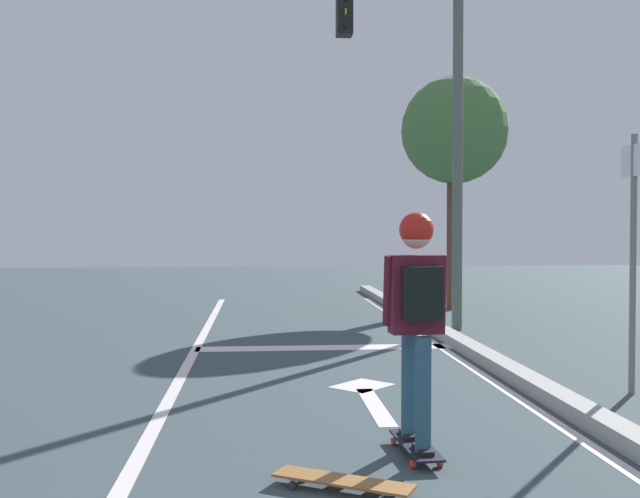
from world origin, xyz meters
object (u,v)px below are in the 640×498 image
skater (417,299)px  traffic_signal_mast (413,93)px  street_sign_post (633,226)px  spare_skateboard (343,481)px  skateboard (416,446)px  roadside_tree (455,133)px

skater → traffic_signal_mast: (1.26, 6.18, 2.56)m
traffic_signal_mast → street_sign_post: traffic_signal_mast is taller
spare_skateboard → traffic_signal_mast: (1.85, 6.82, 3.60)m
skateboard → traffic_signal_mast: (1.26, 6.16, 3.59)m
roadside_tree → skater: bearing=-106.5°
skater → street_sign_post: bearing=35.2°
street_sign_post → skater: bearing=-144.8°
skater → traffic_signal_mast: traffic_signal_mast is taller
skateboard → spare_skateboard: size_ratio=0.91×
skateboard → street_sign_post: (2.47, 1.72, 1.54)m
skateboard → street_sign_post: size_ratio=0.31×
skateboard → spare_skateboard: skateboard is taller
spare_skateboard → skater: bearing=47.6°
skater → spare_skateboard: bearing=-132.4°
skateboard → traffic_signal_mast: size_ratio=0.14×
street_sign_post → roadside_tree: bearing=87.9°
spare_skateboard → roadside_tree: bearing=71.4°
street_sign_post → roadside_tree: roadside_tree is taller
roadside_tree → spare_skateboard: bearing=-108.6°
traffic_signal_mast → roadside_tree: size_ratio=1.21×
street_sign_post → spare_skateboard: bearing=-142.1°
skater → spare_skateboard: (-0.59, -0.64, -1.03)m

